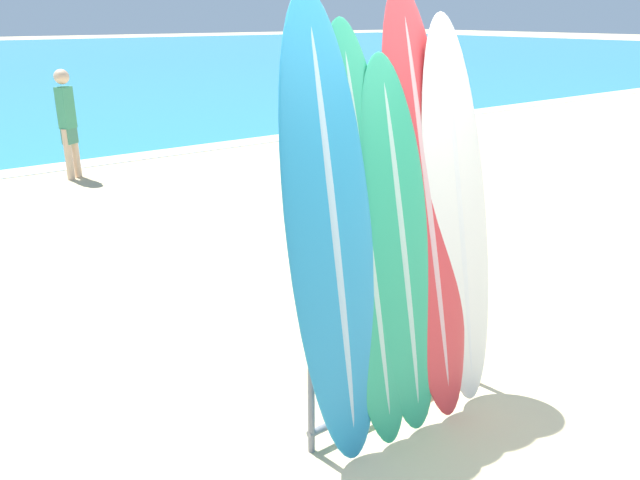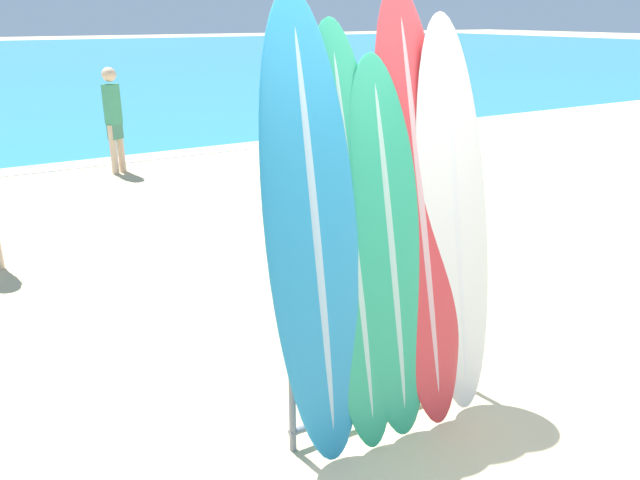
{
  "view_description": "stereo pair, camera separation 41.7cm",
  "coord_description": "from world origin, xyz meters",
  "px_view_note": "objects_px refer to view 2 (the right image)",
  "views": [
    {
      "loc": [
        -2.53,
        -1.81,
        2.38
      ],
      "look_at": [
        -0.14,
        1.41,
        0.93
      ],
      "focal_mm": 35.0,
      "sensor_mm": 36.0,
      "label": 1
    },
    {
      "loc": [
        -2.18,
        -2.04,
        2.38
      ],
      "look_at": [
        -0.14,
        1.41,
        0.93
      ],
      "focal_mm": 35.0,
      "sensor_mm": 36.0,
      "label": 2
    }
  ],
  "objects_px": {
    "surfboard_slot_0": "(313,240)",
    "person_mid_beach": "(113,116)",
    "surfboard_slot_2": "(389,253)",
    "surfboard_rack": "(387,347)",
    "surfboard_slot_3": "(419,213)",
    "surfboard_slot_4": "(454,220)",
    "surfboard_slot_1": "(353,243)"
  },
  "relations": [
    {
      "from": "surfboard_slot_0",
      "to": "person_mid_beach",
      "type": "relative_size",
      "value": 1.54
    },
    {
      "from": "surfboard_slot_0",
      "to": "person_mid_beach",
      "type": "height_order",
      "value": "surfboard_slot_0"
    },
    {
      "from": "surfboard_slot_2",
      "to": "surfboard_slot_0",
      "type": "bearing_deg",
      "value": 177.67
    },
    {
      "from": "surfboard_rack",
      "to": "surfboard_slot_3",
      "type": "height_order",
      "value": "surfboard_slot_3"
    },
    {
      "from": "surfboard_slot_0",
      "to": "surfboard_slot_4",
      "type": "xyz_separation_m",
      "value": [
        0.99,
        0.0,
        -0.06
      ]
    },
    {
      "from": "surfboard_rack",
      "to": "surfboard_slot_1",
      "type": "height_order",
      "value": "surfboard_slot_1"
    },
    {
      "from": "surfboard_rack",
      "to": "surfboard_slot_3",
      "type": "relative_size",
      "value": 0.53
    },
    {
      "from": "surfboard_slot_0",
      "to": "surfboard_slot_1",
      "type": "relative_size",
      "value": 1.06
    },
    {
      "from": "surfboard_slot_1",
      "to": "surfboard_slot_3",
      "type": "height_order",
      "value": "surfboard_slot_3"
    },
    {
      "from": "surfboard_slot_4",
      "to": "person_mid_beach",
      "type": "bearing_deg",
      "value": 92.59
    },
    {
      "from": "surfboard_slot_2",
      "to": "person_mid_beach",
      "type": "distance_m",
      "value": 7.35
    },
    {
      "from": "surfboard_rack",
      "to": "surfboard_slot_2",
      "type": "relative_size",
      "value": 0.61
    },
    {
      "from": "surfboard_slot_0",
      "to": "surfboard_slot_1",
      "type": "xyz_separation_m",
      "value": [
        0.26,
        0.01,
        -0.07
      ]
    },
    {
      "from": "surfboard_slot_1",
      "to": "surfboard_slot_3",
      "type": "bearing_deg",
      "value": 2.94
    },
    {
      "from": "surfboard_slot_3",
      "to": "surfboard_slot_4",
      "type": "relative_size",
      "value": 1.07
    },
    {
      "from": "surfboard_slot_4",
      "to": "person_mid_beach",
      "type": "height_order",
      "value": "surfboard_slot_4"
    },
    {
      "from": "surfboard_slot_3",
      "to": "person_mid_beach",
      "type": "height_order",
      "value": "surfboard_slot_3"
    },
    {
      "from": "surfboard_slot_1",
      "to": "surfboard_slot_4",
      "type": "distance_m",
      "value": 0.73
    },
    {
      "from": "surfboard_rack",
      "to": "surfboard_slot_3",
      "type": "bearing_deg",
      "value": 15.01
    },
    {
      "from": "person_mid_beach",
      "to": "surfboard_slot_0",
      "type": "bearing_deg",
      "value": -130.6
    },
    {
      "from": "surfboard_slot_0",
      "to": "surfboard_slot_1",
      "type": "height_order",
      "value": "surfboard_slot_0"
    },
    {
      "from": "surfboard_rack",
      "to": "person_mid_beach",
      "type": "height_order",
      "value": "person_mid_beach"
    },
    {
      "from": "surfboard_slot_1",
      "to": "surfboard_slot_2",
      "type": "distance_m",
      "value": 0.25
    },
    {
      "from": "surfboard_slot_0",
      "to": "surfboard_slot_3",
      "type": "relative_size",
      "value": 0.98
    },
    {
      "from": "surfboard_rack",
      "to": "surfboard_slot_0",
      "type": "relative_size",
      "value": 0.54
    },
    {
      "from": "surfboard_slot_3",
      "to": "person_mid_beach",
      "type": "distance_m",
      "value": 7.3
    },
    {
      "from": "surfboard_slot_0",
      "to": "surfboard_slot_4",
      "type": "relative_size",
      "value": 1.05
    },
    {
      "from": "surfboard_slot_1",
      "to": "person_mid_beach",
      "type": "distance_m",
      "value": 7.34
    },
    {
      "from": "surfboard_slot_3",
      "to": "person_mid_beach",
      "type": "bearing_deg",
      "value": 90.64
    },
    {
      "from": "surfboard_slot_2",
      "to": "person_mid_beach",
      "type": "bearing_deg",
      "value": 88.65
    },
    {
      "from": "surfboard_slot_0",
      "to": "surfboard_slot_3",
      "type": "distance_m",
      "value": 0.74
    },
    {
      "from": "surfboard_slot_2",
      "to": "surfboard_slot_4",
      "type": "xyz_separation_m",
      "value": [
        0.5,
        0.02,
        0.1
      ]
    }
  ]
}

